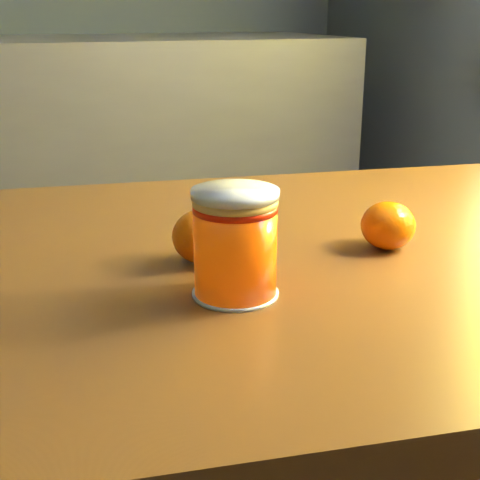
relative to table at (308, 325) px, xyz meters
name	(u,v)px	position (x,y,z in m)	size (l,w,h in m)	color
table	(308,325)	(0.00, 0.00, 0.00)	(1.04, 0.79, 0.73)	brown
juice_glass	(235,244)	(-0.12, -0.09, 0.14)	(0.08, 0.08, 0.10)	#F94D04
orange_front	(203,236)	(-0.12, 0.00, 0.12)	(0.06, 0.06, 0.06)	#E15E04
orange_back	(388,225)	(0.08, -0.03, 0.12)	(0.06, 0.06, 0.05)	#E15E04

